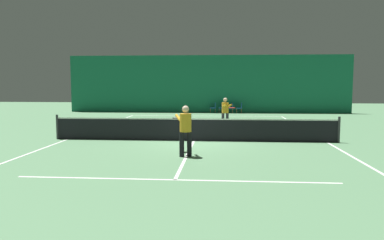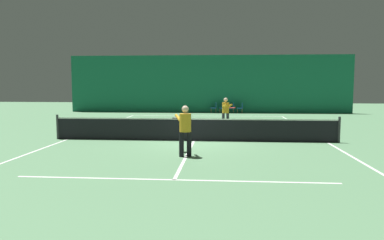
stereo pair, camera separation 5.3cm
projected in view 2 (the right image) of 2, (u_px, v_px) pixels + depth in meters
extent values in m
plane|color=#56845B|center=(194.00, 141.00, 15.80)|extent=(60.00, 60.00, 0.00)
cube|color=#196B4C|center=(208.00, 84.00, 30.54)|extent=(23.00, 0.12, 4.67)
cube|color=white|center=(207.00, 116.00, 27.60)|extent=(11.00, 0.10, 0.00)
cube|color=white|center=(202.00, 124.00, 22.14)|extent=(8.25, 0.10, 0.00)
cube|color=white|center=(174.00, 180.00, 9.45)|extent=(8.25, 0.10, 0.00)
cube|color=white|center=(68.00, 139.00, 16.25)|extent=(0.10, 23.80, 0.00)
cube|color=white|center=(327.00, 142.00, 15.34)|extent=(0.10, 23.80, 0.00)
cube|color=white|center=(194.00, 141.00, 15.80)|extent=(0.10, 12.80, 0.00)
cube|color=black|center=(194.00, 130.00, 15.75)|extent=(11.90, 0.02, 0.95)
cube|color=white|center=(194.00, 119.00, 15.71)|extent=(11.90, 0.02, 0.05)
cylinder|color=#333338|center=(58.00, 127.00, 16.24)|extent=(0.10, 0.10, 1.07)
cylinder|color=#333338|center=(339.00, 130.00, 15.25)|extent=(0.10, 0.10, 1.07)
cylinder|color=black|center=(181.00, 144.00, 12.36)|extent=(0.21, 0.21, 0.83)
cylinder|color=black|center=(189.00, 144.00, 12.45)|extent=(0.21, 0.21, 0.83)
cylinder|color=gold|center=(185.00, 123.00, 12.33)|extent=(0.51, 0.51, 0.60)
sphere|color=beige|center=(185.00, 109.00, 12.29)|extent=(0.23, 0.23, 0.23)
cylinder|color=gold|center=(178.00, 118.00, 12.53)|extent=(0.32, 0.56, 0.24)
cylinder|color=gold|center=(187.00, 118.00, 12.63)|extent=(0.32, 0.56, 0.24)
cylinder|color=black|center=(179.00, 119.00, 12.99)|extent=(0.15, 0.29, 0.03)
torus|color=black|center=(177.00, 118.00, 13.27)|extent=(0.43, 0.43, 0.03)
cylinder|color=silver|center=(177.00, 118.00, 13.27)|extent=(0.36, 0.36, 0.00)
cylinder|color=#2D2D38|center=(228.00, 120.00, 20.44)|extent=(0.20, 0.20, 0.80)
cylinder|color=#2D2D38|center=(223.00, 120.00, 20.37)|extent=(0.20, 0.20, 0.80)
cylinder|color=gold|center=(226.00, 108.00, 20.34)|extent=(0.48, 0.48, 0.58)
sphere|color=beige|center=(226.00, 100.00, 20.29)|extent=(0.22, 0.22, 0.22)
cylinder|color=gold|center=(230.00, 106.00, 20.11)|extent=(0.28, 0.55, 0.23)
cylinder|color=gold|center=(225.00, 106.00, 20.03)|extent=(0.28, 0.55, 0.23)
cylinder|color=black|center=(230.00, 107.00, 19.68)|extent=(0.13, 0.30, 0.03)
torus|color=red|center=(232.00, 108.00, 19.39)|extent=(0.43, 0.43, 0.03)
cylinder|color=silver|center=(232.00, 108.00, 19.39)|extent=(0.36, 0.36, 0.00)
cylinder|color=brown|center=(211.00, 110.00, 30.37)|extent=(0.03, 0.03, 0.39)
cylinder|color=brown|center=(211.00, 111.00, 29.99)|extent=(0.03, 0.03, 0.39)
cylinder|color=brown|center=(216.00, 111.00, 30.34)|extent=(0.03, 0.03, 0.39)
cylinder|color=brown|center=(216.00, 111.00, 29.96)|extent=(0.03, 0.03, 0.39)
cube|color=#19479E|center=(213.00, 108.00, 30.15)|extent=(0.44, 0.44, 0.05)
cube|color=#19479E|center=(216.00, 105.00, 30.11)|extent=(0.04, 0.44, 0.40)
cylinder|color=brown|center=(220.00, 111.00, 30.31)|extent=(0.03, 0.03, 0.39)
cylinder|color=brown|center=(220.00, 111.00, 29.94)|extent=(0.03, 0.03, 0.39)
cylinder|color=brown|center=(225.00, 111.00, 30.28)|extent=(0.03, 0.03, 0.39)
cylinder|color=brown|center=(225.00, 111.00, 29.91)|extent=(0.03, 0.03, 0.39)
cube|color=#19479E|center=(222.00, 108.00, 30.09)|extent=(0.44, 0.44, 0.05)
cube|color=#19479E|center=(225.00, 105.00, 30.05)|extent=(0.04, 0.44, 0.40)
cylinder|color=brown|center=(228.00, 111.00, 30.26)|extent=(0.03, 0.03, 0.39)
cylinder|color=brown|center=(229.00, 111.00, 29.88)|extent=(0.03, 0.03, 0.39)
cylinder|color=brown|center=(233.00, 111.00, 30.22)|extent=(0.03, 0.03, 0.39)
cylinder|color=brown|center=(233.00, 111.00, 29.85)|extent=(0.03, 0.03, 0.39)
cube|color=#19479E|center=(231.00, 108.00, 30.03)|extent=(0.44, 0.44, 0.05)
cube|color=#19479E|center=(233.00, 105.00, 29.99)|extent=(0.04, 0.44, 0.40)
cylinder|color=brown|center=(237.00, 111.00, 30.20)|extent=(0.03, 0.03, 0.39)
cylinder|color=brown|center=(237.00, 111.00, 29.82)|extent=(0.03, 0.03, 0.39)
cylinder|color=brown|center=(242.00, 111.00, 30.17)|extent=(0.03, 0.03, 0.39)
cylinder|color=brown|center=(242.00, 111.00, 29.79)|extent=(0.03, 0.03, 0.39)
cube|color=#19479E|center=(240.00, 108.00, 29.97)|extent=(0.44, 0.44, 0.05)
cube|color=#19479E|center=(242.00, 105.00, 29.93)|extent=(0.04, 0.44, 0.40)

